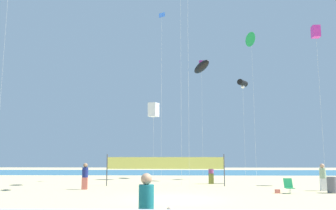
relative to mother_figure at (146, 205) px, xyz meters
The scene contains 16 objects.
ground_plane 9.48m from the mother_figure, 86.68° to the left, with size 120.00×120.00×0.00m, color #D1BC89.
ocean_band 44.11m from the mother_figure, 89.29° to the left, with size 120.00×20.00×0.01m, color teal.
mother_figure is the anchor object (origin of this frame).
beachgoer_sage_shirt 17.64m from the mother_figure, 54.37° to the left, with size 0.40×0.40×1.74m.
beachgoer_plum_shirt 20.58m from the mother_figure, 80.07° to the left, with size 0.43×0.43×1.86m.
beachgoer_navy_shirt 15.86m from the mother_figure, 110.36° to the left, with size 0.40×0.40×1.77m.
folding_beach_chair 14.68m from the mother_figure, 59.21° to the left, with size 0.52×0.65×0.89m.
trash_barrel 16.42m from the mother_figure, 51.61° to the left, with size 0.55×0.55×0.97m, color #595960.
volleyball_net 17.96m from the mother_figure, 90.52° to the left, with size 9.07×0.21×2.40m.
beach_handbag 14.38m from the mother_figure, 61.63° to the left, with size 0.30×0.15×0.24m, color #EA7260.
kite_blue_diamond 27.52m from the mother_figure, 91.83° to the left, with size 0.87×0.87×16.21m.
kite_magenta_box 27.44m from the mother_figure, 57.79° to the left, with size 0.67×0.67×13.72m.
kite_green_delta 28.52m from the mother_figure, 71.39° to the left, with size 0.96×1.42×14.43m.
kite_black_tube 28.74m from the mother_figure, 74.02° to the left, with size 1.27×1.45×10.09m.
kite_white_box 26.59m from the mother_figure, 93.62° to the left, with size 1.15×1.15×7.66m.
kite_black_inflatable 30.62m from the mother_figure, 83.03° to the left, with size 2.21×2.90×12.87m.
Camera 1 is at (0.27, -18.55, 2.11)m, focal length 37.29 mm.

